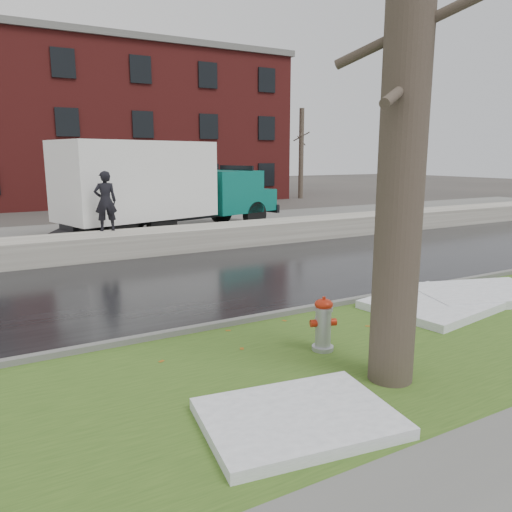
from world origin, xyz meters
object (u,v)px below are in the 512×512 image
fire_hydrant (323,322)px  worker (105,201)px  tree (406,93)px  box_truck (163,186)px

fire_hydrant → worker: bearing=114.0°
fire_hydrant → worker: 10.23m
tree → worker: bearing=96.1°
fire_hydrant → tree: tree is taller
tree → box_truck: (1.63, 14.22, -1.96)m
fire_hydrant → box_truck: bearing=100.0°
tree → worker: size_ratio=4.02×
tree → worker: tree is taller
tree → box_truck: tree is taller
tree → worker: 11.71m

